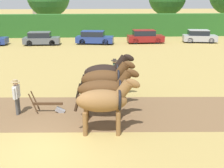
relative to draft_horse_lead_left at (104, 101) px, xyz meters
name	(u,v)px	position (x,y,z in m)	size (l,w,h in m)	color
ground_plane	(44,150)	(-2.24, -1.23, -1.38)	(240.00, 240.00, 0.00)	#A88E4C
plowed_furrow_strip	(36,112)	(-3.20, 2.29, -1.37)	(21.51, 4.19, 0.01)	brown
hedgerow	(79,25)	(-2.24, 28.93, 0.13)	(73.52, 1.77, 3.02)	#286023
draft_horse_lead_left	(104,101)	(0.00, 0.00, 0.00)	(2.69, 1.07, 2.37)	brown
draft_horse_lead_right	(105,89)	(0.09, 1.39, 0.01)	(2.88, 0.99, 2.40)	#513319
draft_horse_trail_left	(105,80)	(0.17, 2.78, 0.06)	(2.79, 1.12, 2.44)	#513319
draft_horse_trail_right	(106,73)	(0.26, 4.17, 0.02)	(2.83, 1.13, 2.49)	black
plow	(51,106)	(-2.48, 2.24, -1.06)	(1.67, 0.48, 1.13)	#4C331E
farmer_at_plow	(17,94)	(-3.99, 2.16, -0.39)	(0.42, 0.66, 1.69)	#4C4C4C
farmer_beside_team	(114,70)	(0.89, 6.26, -0.38)	(0.43, 0.66, 1.70)	#28334C
parked_car_center_left	(41,39)	(-6.29, 22.23, -0.66)	(4.06, 1.77, 1.48)	#565B66
parked_car_center	(94,38)	(-0.23, 22.45, -0.64)	(4.50, 2.36, 1.52)	navy
parked_car_center_right	(145,37)	(5.81, 22.75, -0.63)	(4.27, 1.83, 1.56)	maroon
parked_car_right	(199,36)	(12.42, 22.76, -0.66)	(4.16, 2.37, 1.50)	#A8A8B2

